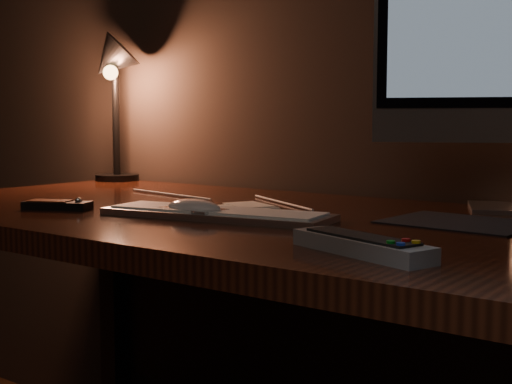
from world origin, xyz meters
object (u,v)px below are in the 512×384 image
Objects in this scene: desk at (278,275)px; keyboard at (216,213)px; mouse at (194,211)px; media_remote at (57,205)px; desk_lamp at (112,82)px; tv_remote at (361,245)px.

keyboard is (-0.02, -0.16, 0.14)m from desk.
mouse is (-0.06, -0.18, 0.14)m from desk.
desk_lamp reaches higher than media_remote.
media_remote is (-0.34, -0.25, 0.14)m from desk.
desk is at bearing 4.36° from desk_lamp.
keyboard is 0.04m from mouse.
mouse is 0.29m from media_remote.
desk is at bearing 72.89° from keyboard.
media_remote is at bearing -173.55° from keyboard.
media_remote is at bearing -143.59° from desk.
desk_lamp is at bearing 141.13° from keyboard.
tv_remote is at bearing -4.90° from desk_lamp.
tv_remote is (0.35, -0.31, 0.14)m from desk.
mouse is 0.53× the size of tv_remote.
tv_remote is (0.37, -0.15, 0.00)m from keyboard.
mouse is at bearing -165.52° from keyboard.
media_remote is at bearing -30.19° from desk_lamp.
desk_lamp reaches higher than tv_remote.
keyboard is 1.90× the size of tv_remote.
tv_remote reaches higher than desk.
desk is 7.23× the size of tv_remote.
desk is 11.72× the size of media_remote.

